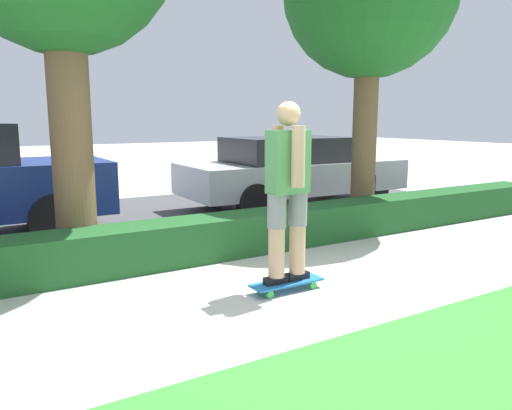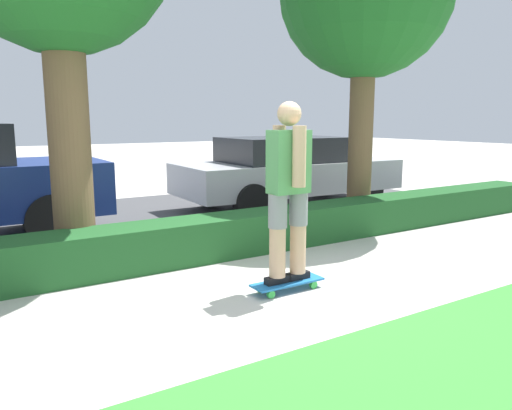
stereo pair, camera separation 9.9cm
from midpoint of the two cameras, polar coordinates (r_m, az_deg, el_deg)
ground_plane at (r=4.93m, az=3.91°, el=-10.25°), size 60.00×60.00×0.00m
street_asphalt at (r=8.58m, az=-12.44°, el=-1.72°), size 12.90×5.00×0.01m
hedge_row at (r=6.18m, az=-4.64°, el=-3.69°), size 12.90×0.60×0.50m
skateboard at (r=5.03m, az=4.09°, el=-8.90°), size 0.76×0.24×0.10m
skater_person at (r=4.81m, az=4.23°, el=1.97°), size 0.51×0.45×1.76m
parked_car_middle at (r=9.64m, az=4.44°, el=4.01°), size 4.38×1.84×1.34m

